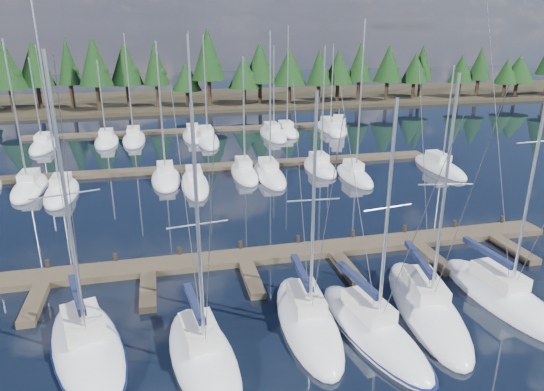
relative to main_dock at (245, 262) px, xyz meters
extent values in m
plane|color=black|center=(0.00, 12.64, -0.20)|extent=(260.00, 260.00, 0.00)
cube|color=#322B1B|center=(0.00, 72.64, 0.10)|extent=(220.00, 30.00, 0.60)
cube|color=#4D4130|center=(0.00, 0.64, 0.00)|extent=(44.00, 2.00, 0.40)
cube|color=#4D4130|center=(-12.00, -2.36, 0.00)|extent=(0.90, 4.00, 0.40)
cube|color=#4D4130|center=(-6.00, -2.36, 0.00)|extent=(0.90, 4.00, 0.40)
cube|color=#4D4130|center=(0.00, -2.36, 0.00)|extent=(0.90, 4.00, 0.40)
cube|color=#4D4130|center=(6.00, -2.36, 0.00)|extent=(0.90, 4.00, 0.40)
cube|color=#4D4130|center=(12.00, -2.36, 0.00)|extent=(0.90, 4.00, 0.40)
cube|color=#4D4130|center=(18.00, -2.36, 0.00)|extent=(0.90, 4.00, 0.40)
cylinder|color=black|center=(-12.00, 1.64, 0.25)|extent=(0.26, 0.26, 0.90)
cylinder|color=black|center=(-8.00, 1.64, 0.25)|extent=(0.26, 0.26, 0.90)
cylinder|color=black|center=(-4.00, 1.64, 0.25)|extent=(0.26, 0.26, 0.90)
cylinder|color=black|center=(0.00, 1.64, 0.25)|extent=(0.26, 0.26, 0.90)
cylinder|color=black|center=(4.00, 1.64, 0.25)|extent=(0.26, 0.26, 0.90)
cylinder|color=black|center=(8.00, 1.64, 0.25)|extent=(0.26, 0.26, 0.90)
cylinder|color=black|center=(12.00, 1.64, 0.25)|extent=(0.26, 0.26, 0.90)
cylinder|color=black|center=(16.00, 1.64, 0.25)|extent=(0.26, 0.26, 0.90)
cylinder|color=black|center=(20.00, 1.64, 0.25)|extent=(0.26, 0.26, 0.90)
cube|color=#4D4130|center=(0.00, 22.64, 0.00)|extent=(50.00, 1.80, 0.40)
cube|color=#4D4130|center=(0.00, 42.64, 0.00)|extent=(46.00, 1.80, 0.40)
ellipsoid|color=white|center=(-8.73, -6.97, -0.05)|extent=(5.28, 9.60, 1.90)
cube|color=silver|center=(-8.85, -6.53, 1.15)|extent=(2.36, 3.25, 0.70)
cylinder|color=silver|center=(-8.61, -7.41, 7.11)|extent=(0.20, 0.20, 12.62)
cylinder|color=silver|center=(-9.13, -5.47, 1.90)|extent=(1.15, 3.91, 0.12)
cube|color=#151C3C|center=(-9.13, -5.47, 2.05)|extent=(1.33, 3.79, 0.30)
cylinder|color=silver|center=(-8.61, -7.41, 7.74)|extent=(2.66, 0.77, 0.07)
cylinder|color=#3F3F44|center=(-8.11, -9.31, 6.96)|extent=(1.05, 3.83, 12.93)
cylinder|color=#3F3F44|center=(-9.24, -5.08, 6.96)|extent=(1.28, 4.71, 12.94)
ellipsoid|color=#0C143D|center=(-8.73, -6.97, 0.02)|extent=(5.49, 9.98, 0.18)
ellipsoid|color=white|center=(-3.52, -8.92, -0.05)|extent=(3.83, 8.44, 1.90)
cube|color=silver|center=(-3.57, -8.52, 1.15)|extent=(1.86, 2.79, 0.70)
cylinder|color=silver|center=(-3.46, -9.33, 6.17)|extent=(0.18, 0.18, 10.75)
cylinder|color=silver|center=(-3.70, -7.55, 1.90)|extent=(0.59, 3.57, 0.12)
cube|color=#151C3C|center=(-3.70, -7.55, 2.05)|extent=(0.80, 3.44, 0.30)
cylinder|color=silver|center=(-3.46, -9.33, 6.71)|extent=(2.49, 0.40, 0.07)
cylinder|color=#3F3F44|center=(-3.23, -11.06, 6.02)|extent=(0.50, 3.51, 11.06)
cylinder|color=#3F3F44|center=(-3.75, -7.19, 6.02)|extent=(0.61, 4.31, 11.06)
ellipsoid|color=white|center=(1.93, -7.30, -0.05)|extent=(3.20, 9.05, 1.90)
cube|color=silver|center=(1.95, -6.86, 1.15)|extent=(1.65, 2.93, 0.70)
cylinder|color=silver|center=(1.90, -7.75, 6.22)|extent=(0.17, 0.17, 10.84)
cylinder|color=silver|center=(2.01, -5.79, 1.90)|extent=(0.33, 3.92, 0.12)
cube|color=#151C3C|center=(2.01, -5.79, 2.05)|extent=(0.55, 3.76, 0.30)
cylinder|color=silver|center=(1.90, -7.75, 6.76)|extent=(2.45, 0.20, 0.07)
cylinder|color=#3F3F44|center=(1.80, -9.66, 6.07)|extent=(0.24, 3.86, 11.15)
cylinder|color=#3F3F44|center=(2.03, -5.39, 6.07)|extent=(0.29, 4.75, 11.15)
ellipsoid|color=white|center=(4.81, -8.75, -0.05)|extent=(3.97, 9.25, 1.90)
cube|color=silver|center=(4.74, -8.30, 1.15)|extent=(1.88, 3.05, 0.70)
cylinder|color=silver|center=(4.87, -9.19, 6.13)|extent=(0.18, 0.18, 10.66)
cylinder|color=silver|center=(4.58, -7.24, 1.90)|extent=(0.70, 3.92, 0.12)
cube|color=#151C3C|center=(4.58, -7.24, 2.05)|extent=(0.90, 3.77, 0.30)
cylinder|color=silver|center=(4.87, -9.19, 6.66)|extent=(2.39, 0.43, 0.07)
cylinder|color=#3F3F44|center=(5.16, -11.09, 5.98)|extent=(0.60, 3.84, 10.97)
cylinder|color=#3F3F44|center=(4.52, -6.84, 5.98)|extent=(0.74, 4.73, 10.97)
ellipsoid|color=#0C143D|center=(4.81, -8.75, 0.02)|extent=(4.13, 9.62, 0.18)
ellipsoid|color=white|center=(8.47, -7.51, -0.05)|extent=(4.74, 10.52, 1.90)
cube|color=silver|center=(8.57, -7.01, 1.15)|extent=(2.17, 3.49, 0.70)
cylinder|color=silver|center=(8.38, -8.01, 6.54)|extent=(0.19, 0.19, 11.48)
cylinder|color=silver|center=(8.79, -5.81, 1.90)|extent=(0.95, 4.41, 0.12)
cube|color=#151C3C|center=(8.79, -5.81, 2.05)|extent=(1.14, 4.26, 0.30)
cylinder|color=silver|center=(8.38, -8.01, 7.11)|extent=(2.58, 0.55, 0.07)
cylinder|color=#3F3F44|center=(7.97, -10.15, 6.39)|extent=(0.85, 4.32, 11.79)
cylinder|color=#3F3F44|center=(8.88, -5.36, 6.39)|extent=(1.03, 5.32, 11.79)
ellipsoid|color=white|center=(13.14, -7.53, -0.05)|extent=(3.64, 9.53, 1.90)
cube|color=silver|center=(13.11, -7.06, 1.15)|extent=(1.83, 3.10, 0.70)
cylinder|color=silver|center=(13.18, -7.99, 8.19)|extent=(0.17, 0.17, 14.79)
cylinder|color=silver|center=(13.01, -5.95, 1.90)|extent=(0.46, 4.10, 0.12)
cube|color=#151C3C|center=(13.01, -5.95, 2.05)|extent=(0.67, 3.93, 0.30)
cylinder|color=silver|center=(13.18, -7.99, 8.93)|extent=(2.59, 0.28, 0.07)
cylinder|color=#3F3F44|center=(12.98, -5.53, 8.04)|extent=(0.44, 4.96, 15.09)
ellipsoid|color=white|center=(-16.85, 19.20, -0.05)|extent=(2.77, 8.31, 1.90)
cube|color=silver|center=(-16.85, 19.61, 1.15)|extent=(1.52, 2.66, 0.70)
cylinder|color=silver|center=(-16.85, 18.78, 7.04)|extent=(0.16, 0.16, 12.48)
ellipsoid|color=white|center=(-13.73, 17.10, -0.05)|extent=(2.76, 8.27, 1.90)
cube|color=silver|center=(-13.73, 17.51, 1.15)|extent=(1.52, 2.65, 0.70)
cylinder|color=silver|center=(-13.73, 16.68, 8.55)|extent=(0.16, 0.16, 15.51)
ellipsoid|color=white|center=(-4.45, 19.28, -0.05)|extent=(2.82, 7.95, 1.90)
cube|color=silver|center=(-4.45, 19.68, 1.15)|extent=(1.55, 2.54, 0.70)
cylinder|color=silver|center=(-4.45, 18.89, 6.90)|extent=(0.16, 0.16, 12.20)
ellipsoid|color=white|center=(-1.82, 16.84, -0.05)|extent=(2.52, 8.97, 1.90)
cube|color=silver|center=(-1.82, 17.28, 1.15)|extent=(1.38, 2.87, 0.70)
cylinder|color=silver|center=(-1.82, 16.39, 7.19)|extent=(0.16, 0.16, 12.79)
ellipsoid|color=white|center=(3.39, 19.33, -0.05)|extent=(2.46, 8.05, 1.90)
cube|color=silver|center=(3.39, 19.73, 1.15)|extent=(1.35, 2.58, 0.70)
cylinder|color=silver|center=(3.39, 18.93, 6.18)|extent=(0.16, 0.16, 10.77)
ellipsoid|color=white|center=(5.73, 18.15, -0.05)|extent=(2.69, 9.17, 1.90)
cube|color=silver|center=(5.73, 18.61, 1.15)|extent=(1.48, 2.94, 0.70)
cylinder|color=silver|center=(5.73, 17.70, 7.30)|extent=(0.16, 0.16, 13.01)
ellipsoid|color=white|center=(11.57, 19.61, -0.05)|extent=(2.81, 7.35, 1.90)
cube|color=silver|center=(11.57, 19.98, 1.15)|extent=(1.55, 2.35, 0.70)
cylinder|color=silver|center=(11.57, 19.24, 6.61)|extent=(0.16, 0.16, 11.63)
ellipsoid|color=white|center=(13.94, 15.83, -0.05)|extent=(2.43, 7.57, 1.90)
cube|color=silver|center=(13.94, 16.21, 1.15)|extent=(1.34, 2.42, 0.70)
cylinder|color=silver|center=(13.94, 15.45, 7.82)|extent=(0.16, 0.16, 14.05)
ellipsoid|color=white|center=(24.03, 16.83, -0.05)|extent=(2.60, 9.30, 1.90)
cube|color=silver|center=(24.03, 17.30, 1.15)|extent=(1.43, 2.98, 0.70)
cylinder|color=silver|center=(24.03, 16.37, 5.70)|extent=(0.16, 0.16, 9.81)
ellipsoid|color=white|center=(-19.07, 36.93, -0.05)|extent=(2.89, 9.25, 1.90)
cube|color=silver|center=(-19.07, 37.39, 1.15)|extent=(1.59, 2.96, 0.70)
cylinder|color=silver|center=(-19.07, 36.47, 5.80)|extent=(0.16, 0.16, 10.01)
ellipsoid|color=white|center=(-11.57, 37.78, -0.05)|extent=(2.92, 8.43, 1.90)
cube|color=silver|center=(-11.57, 38.20, 1.15)|extent=(1.61, 2.70, 0.70)
cylinder|color=silver|center=(-11.57, 37.36, 5.57)|extent=(0.16, 0.16, 9.55)
ellipsoid|color=white|center=(-8.14, 38.41, -0.05)|extent=(2.89, 10.24, 1.90)
cube|color=silver|center=(-8.14, 38.92, 1.15)|extent=(1.59, 3.28, 0.70)
cylinder|color=silver|center=(-8.14, 37.90, 7.11)|extent=(0.16, 0.16, 12.62)
ellipsoid|color=white|center=(-0.28, 38.54, -0.05)|extent=(2.88, 8.94, 1.90)
cube|color=silver|center=(-0.28, 38.99, 1.15)|extent=(1.58, 2.86, 0.70)
cylinder|color=silver|center=(-0.28, 38.09, 7.21)|extent=(0.16, 0.16, 12.83)
ellipsoid|color=white|center=(1.34, 36.15, -0.05)|extent=(2.90, 11.85, 1.90)
cube|color=silver|center=(1.34, 36.74, 1.15)|extent=(1.59, 3.79, 0.70)
cylinder|color=silver|center=(1.34, 35.56, 7.02)|extent=(0.16, 0.16, 12.45)
ellipsoid|color=white|center=(10.57, 37.13, -0.05)|extent=(2.99, 10.22, 1.90)
cube|color=silver|center=(10.57, 37.64, 1.15)|extent=(1.64, 3.27, 0.70)
cylinder|color=silver|center=(10.57, 36.62, 6.34)|extent=(0.16, 0.16, 11.09)
ellipsoid|color=white|center=(12.79, 38.14, -0.05)|extent=(2.99, 7.53, 1.90)
cube|color=silver|center=(12.79, 38.52, 1.15)|extent=(1.64, 2.41, 0.70)
cylinder|color=silver|center=(12.79, 37.76, 7.58)|extent=(0.16, 0.16, 13.57)
ellipsoid|color=white|center=(19.70, 39.53, -0.05)|extent=(2.75, 9.07, 1.90)
cube|color=silver|center=(19.70, 39.98, 1.15)|extent=(1.51, 2.90, 0.70)
cylinder|color=silver|center=(19.70, 39.08, 6.38)|extent=(0.16, 0.16, 11.16)
ellipsoid|color=white|center=(20.26, 37.35, -0.10)|extent=(5.54, 8.43, 1.60)
cube|color=white|center=(20.26, 37.35, 0.95)|extent=(3.54, 4.84, 1.07)
cube|color=silver|center=(20.10, 36.98, 1.85)|extent=(2.43, 3.15, 0.80)
cylinder|color=silver|center=(20.56, 38.09, 2.38)|extent=(0.10, 0.10, 1.43)
cylinder|color=black|center=(-28.63, 62.85, 2.37)|extent=(0.70, 0.70, 3.95)
cone|color=black|center=(-28.63, 62.85, 8.19)|extent=(5.83, 5.83, 7.68)
ellipsoid|color=black|center=(-28.13, 62.85, 6.43)|extent=(3.50, 3.50, 3.50)
cylinder|color=black|center=(-24.99, 65.98, 2.36)|extent=(0.70, 0.70, 3.93)
cone|color=black|center=(-24.99, 65.98, 8.14)|extent=(6.23, 6.23, 7.64)
ellipsoid|color=black|center=(-24.49, 65.98, 6.40)|extent=(3.74, 3.74, 3.74)
cylinder|color=black|center=(-19.40, 65.15, 2.47)|extent=(0.70, 0.70, 4.14)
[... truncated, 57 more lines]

